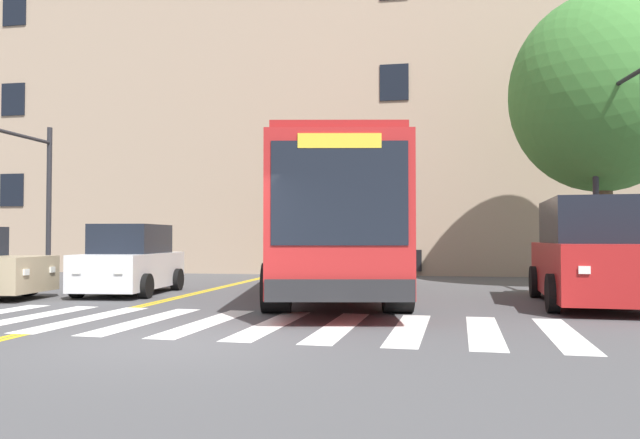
{
  "coord_description": "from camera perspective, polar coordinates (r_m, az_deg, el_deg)",
  "views": [
    {
      "loc": [
        3.65,
        -8.26,
        1.46
      ],
      "look_at": [
        1.02,
        6.09,
        1.88
      ],
      "focal_mm": 35.0,
      "sensor_mm": 36.0,
      "label": 1
    }
  ],
  "objects": [
    {
      "name": "crosswalk",
      "position": [
        10.77,
        -7.44,
        -9.42
      ],
      "size": [
        10.96,
        3.98,
        0.01
      ],
      "color": "white",
      "rests_on": "ground"
    },
    {
      "name": "lane_line_yellow_inner",
      "position": [
        24.99,
        -4.04,
        -4.99
      ],
      "size": [
        0.12,
        36.0,
        0.01
      ],
      "primitive_type": "cube",
      "color": "gold",
      "rests_on": "ground"
    },
    {
      "name": "car_white_near_lane",
      "position": [
        16.92,
        -16.92,
        -3.73
      ],
      "size": [
        2.17,
        3.93,
        1.8
      ],
      "color": "white",
      "rests_on": "ground"
    },
    {
      "name": "building_facade",
      "position": [
        27.56,
        7.21,
        9.97
      ],
      "size": [
        40.91,
        6.28,
        14.0
      ],
      "color": "tan",
      "rests_on": "ground"
    },
    {
      "name": "car_black_behind_bus",
      "position": [
        25.96,
        7.28,
        -3.06
      ],
      "size": [
        2.13,
        4.34,
        1.81
      ],
      "color": "black",
      "rests_on": "ground"
    },
    {
      "name": "traffic_light_near_corner",
      "position": [
        17.35,
        25.44,
        6.42
      ],
      "size": [
        0.65,
        3.49,
        5.81
      ],
      "color": "#28282D",
      "rests_on": "ground"
    },
    {
      "name": "ground_plane",
      "position": [
        9.15,
        -13.53,
        -10.8
      ],
      "size": [
        120.0,
        120.0,
        0.0
      ],
      "primitive_type": "plane",
      "color": "#4C4C4F"
    },
    {
      "name": "traffic_light_far_corner",
      "position": [
        20.74,
        -25.45,
        3.59
      ],
      "size": [
        0.34,
        3.04,
        4.99
      ],
      "color": "#28282D",
      "rests_on": "ground"
    },
    {
      "name": "street_tree_curbside_large",
      "position": [
        20.05,
        24.37,
        10.46
      ],
      "size": [
        6.9,
        7.06,
        8.5
      ],
      "color": "brown",
      "rests_on": "ground"
    },
    {
      "name": "lane_line_yellow_outer",
      "position": [
        24.95,
        -3.68,
        -5.0
      ],
      "size": [
        0.12,
        36.0,
        0.01
      ],
      "primitive_type": "cube",
      "color": "gold",
      "rests_on": "ground"
    },
    {
      "name": "car_red_far_lane",
      "position": [
        14.65,
        23.52,
        -2.99
      ],
      "size": [
        2.39,
        5.26,
        2.29
      ],
      "color": "#AD1E1E",
      "rests_on": "ground"
    },
    {
      "name": "city_bus",
      "position": [
        15.56,
        1.31,
        -0.18
      ],
      "size": [
        4.34,
        11.35,
        3.41
      ],
      "color": "#B22323",
      "rests_on": "ground"
    }
  ]
}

